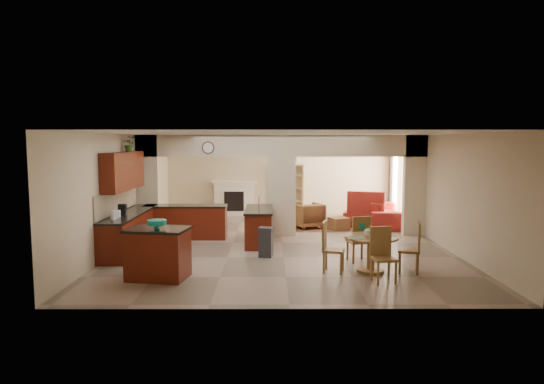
{
  "coord_description": "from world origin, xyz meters",
  "views": [
    {
      "loc": [
        -0.3,
        -12.38,
        2.63
      ],
      "look_at": [
        -0.26,
        0.3,
        1.29
      ],
      "focal_mm": 32.0,
      "sensor_mm": 36.0,
      "label": 1
    }
  ],
  "objects_px": {
    "armchair": "(308,215)",
    "sofa": "(384,212)",
    "dining_table": "(371,248)",
    "kitchen_island": "(158,253)"
  },
  "relations": [
    {
      "from": "dining_table",
      "to": "armchair",
      "type": "relative_size",
      "value": 1.28
    },
    {
      "from": "kitchen_island",
      "to": "sofa",
      "type": "xyz_separation_m",
      "value": [
        5.75,
        6.08,
        -0.09
      ]
    },
    {
      "from": "armchair",
      "to": "dining_table",
      "type": "bearing_deg",
      "value": 76.41
    },
    {
      "from": "armchair",
      "to": "sofa",
      "type": "bearing_deg",
      "value": 170.53
    },
    {
      "from": "kitchen_island",
      "to": "dining_table",
      "type": "bearing_deg",
      "value": 15.27
    },
    {
      "from": "sofa",
      "to": "armchair",
      "type": "bearing_deg",
      "value": 109.19
    },
    {
      "from": "sofa",
      "to": "kitchen_island",
      "type": "bearing_deg",
      "value": 141.64
    },
    {
      "from": "dining_table",
      "to": "sofa",
      "type": "height_order",
      "value": "sofa"
    },
    {
      "from": "sofa",
      "to": "armchair",
      "type": "relative_size",
      "value": 3.28
    },
    {
      "from": "dining_table",
      "to": "sofa",
      "type": "xyz_separation_m",
      "value": [
        1.58,
        5.63,
        -0.09
      ]
    }
  ]
}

